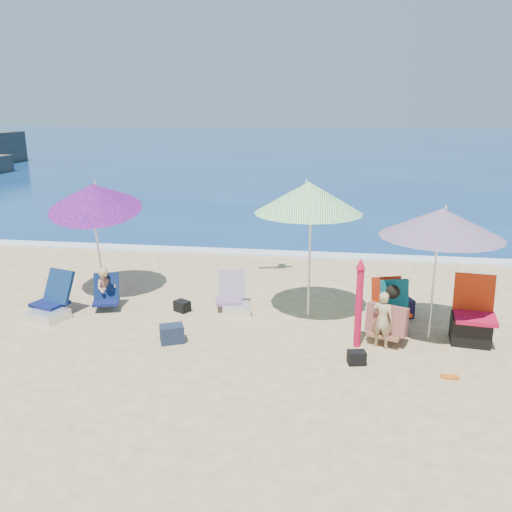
# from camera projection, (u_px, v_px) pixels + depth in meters

# --- Properties ---
(ground) EXTENTS (120.00, 120.00, 0.00)m
(ground) POSITION_uv_depth(u_px,v_px,m) (266.00, 347.00, 7.82)
(ground) COLOR #D8BC84
(ground) RESTS_ON ground
(sea) EXTENTS (120.00, 80.00, 0.12)m
(sea) POSITION_uv_depth(u_px,v_px,m) (327.00, 145.00, 50.69)
(sea) COLOR navy
(sea) RESTS_ON ground
(foam) EXTENTS (120.00, 0.50, 0.04)m
(foam) POSITION_uv_depth(u_px,v_px,m) (294.00, 254.00, 12.67)
(foam) COLOR white
(foam) RESTS_ON ground
(umbrella_turquoise) EXTENTS (1.99, 1.99, 2.04)m
(umbrella_turquoise) POSITION_uv_depth(u_px,v_px,m) (442.00, 223.00, 7.65)
(umbrella_turquoise) COLOR silver
(umbrella_turquoise) RESTS_ON ground
(umbrella_striped) EXTENTS (1.82, 1.82, 2.31)m
(umbrella_striped) POSITION_uv_depth(u_px,v_px,m) (309.00, 198.00, 8.40)
(umbrella_striped) COLOR silver
(umbrella_striped) RESTS_ON ground
(umbrella_blue) EXTENTS (1.99, 2.04, 2.27)m
(umbrella_blue) POSITION_uv_depth(u_px,v_px,m) (94.00, 197.00, 9.49)
(umbrella_blue) COLOR silver
(umbrella_blue) RESTS_ON ground
(furled_umbrella) EXTENTS (0.15, 0.15, 1.34)m
(furled_umbrella) POSITION_uv_depth(u_px,v_px,m) (359.00, 299.00, 7.65)
(furled_umbrella) COLOR #B90D36
(furled_umbrella) RESTS_ON ground
(chair_navy) EXTENTS (0.75, 0.91, 0.74)m
(chair_navy) POSITION_uv_depth(u_px,v_px,m) (51.00, 306.00, 8.89)
(chair_navy) COLOR #0C1548
(chair_navy) RESTS_ON ground
(chair_rainbow) EXTENTS (0.70, 0.73, 0.65)m
(chair_rainbow) POSITION_uv_depth(u_px,v_px,m) (234.00, 301.00, 9.17)
(chair_rainbow) COLOR #C74F46
(chair_rainbow) RESTS_ON ground
(camp_chair_left) EXTENTS (0.65, 0.70, 1.01)m
(camp_chair_left) POSITION_uv_depth(u_px,v_px,m) (471.00, 323.00, 7.91)
(camp_chair_left) COLOR #AF0C2F
(camp_chair_left) RESTS_ON ground
(camp_chair_right) EXTENTS (0.61, 0.65, 0.88)m
(camp_chair_right) POSITION_uv_depth(u_px,v_px,m) (389.00, 312.00, 8.29)
(camp_chair_right) COLOR #AA270C
(camp_chair_right) RESTS_ON ground
(person_center) EXTENTS (0.63, 0.58, 0.87)m
(person_center) POSITION_uv_depth(u_px,v_px,m) (385.00, 319.00, 7.77)
(person_center) COLOR tan
(person_center) RESTS_ON ground
(person_left) EXTENTS (0.54, 0.58, 0.78)m
(person_left) POSITION_uv_depth(u_px,v_px,m) (106.00, 289.00, 9.25)
(person_left) COLOR tan
(person_left) RESTS_ON ground
(bag_navy_a) EXTENTS (0.41, 0.36, 0.27)m
(bag_navy_a) POSITION_uv_depth(u_px,v_px,m) (172.00, 334.00, 7.95)
(bag_navy_a) COLOR #1A253B
(bag_navy_a) RESTS_ON ground
(bag_black_a) EXTENTS (0.32, 0.29, 0.19)m
(bag_black_a) POSITION_uv_depth(u_px,v_px,m) (182.00, 306.00, 9.16)
(bag_black_a) COLOR black
(bag_black_a) RESTS_ON ground
(bag_navy_b) EXTENTS (0.51, 0.45, 0.32)m
(bag_navy_b) POSITION_uv_depth(u_px,v_px,m) (399.00, 308.00, 8.91)
(bag_navy_b) COLOR #1A1836
(bag_navy_b) RESTS_ON ground
(bag_black_b) EXTENTS (0.27, 0.21, 0.19)m
(bag_black_b) POSITION_uv_depth(u_px,v_px,m) (357.00, 358.00, 7.28)
(bag_black_b) COLOR black
(bag_black_b) RESTS_ON ground
(orange_item) EXTENTS (0.23, 0.11, 0.03)m
(orange_item) POSITION_uv_depth(u_px,v_px,m) (450.00, 377.00, 6.92)
(orange_item) COLOR #D95E16
(orange_item) RESTS_ON ground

